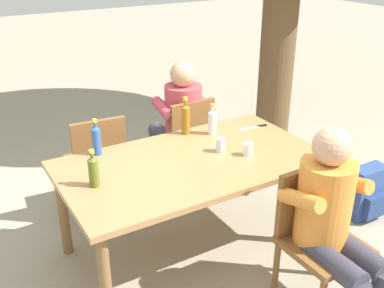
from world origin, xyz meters
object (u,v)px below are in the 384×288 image
(bottle_olive, at_px, (93,171))
(backpack_by_near_side, at_px, (367,193))
(dining_table, at_px, (192,170))
(table_knife, at_px, (255,127))
(cup_glass, at_px, (220,145))
(chair_near_right, at_px, (316,231))
(person_in_plaid_shirt, at_px, (333,217))
(cup_white, at_px, (248,149))
(chair_far_right, at_px, (185,139))
(bottle_amber, at_px, (186,118))
(bottle_blue, at_px, (96,139))
(chair_far_left, at_px, (98,160))
(person_in_white_shirt, at_px, (179,117))
(bottle_clear, at_px, (212,121))

(bottle_olive, distance_m, backpack_by_near_side, 2.25)
(dining_table, distance_m, table_knife, 0.77)
(cup_glass, bearing_deg, chair_near_right, -78.89)
(person_in_plaid_shirt, bearing_deg, cup_white, 92.09)
(chair_far_right, bearing_deg, cup_white, -91.88)
(person_in_plaid_shirt, distance_m, cup_glass, 0.94)
(dining_table, distance_m, chair_far_right, 0.91)
(bottle_amber, xyz_separation_m, bottle_blue, (-0.71, -0.00, -0.01))
(table_knife, bearing_deg, backpack_by_near_side, -40.32)
(chair_far_left, bearing_deg, chair_near_right, -63.15)
(chair_far_left, bearing_deg, bottle_olive, -109.37)
(dining_table, relative_size, table_knife, 7.41)
(person_in_white_shirt, bearing_deg, cup_glass, -100.18)
(bottle_amber, distance_m, cup_glass, 0.41)
(bottle_blue, bearing_deg, backpack_by_near_side, -21.58)
(person_in_white_shirt, height_order, bottle_olive, person_in_white_shirt)
(bottle_clear, distance_m, bottle_olive, 1.09)
(chair_far_left, xyz_separation_m, backpack_by_near_side, (1.85, -1.16, -0.28))
(chair_far_left, height_order, cup_glass, chair_far_left)
(bottle_amber, xyz_separation_m, bottle_olive, (-0.88, -0.42, -0.02))
(bottle_amber, xyz_separation_m, cup_white, (0.18, -0.55, -0.08))
(person_in_plaid_shirt, xyz_separation_m, bottle_olive, (-1.09, 0.91, 0.18))
(cup_white, bearing_deg, chair_far_right, 88.12)
(person_in_plaid_shirt, distance_m, table_knife, 1.20)
(bottle_amber, height_order, backpack_by_near_side, bottle_amber)
(chair_far_left, xyz_separation_m, bottle_clear, (0.77, -0.49, 0.35))
(bottle_olive, distance_m, table_knife, 1.44)
(bottle_amber, height_order, bottle_blue, bottle_amber)
(person_in_white_shirt, xyz_separation_m, cup_white, (-0.03, -1.04, 0.12))
(chair_far_right, distance_m, bottle_clear, 0.60)
(person_in_white_shirt, bearing_deg, chair_near_right, -90.03)
(chair_far_right, relative_size, bottle_clear, 3.58)
(cup_white, bearing_deg, person_in_plaid_shirt, -87.91)
(person_in_white_shirt, relative_size, person_in_plaid_shirt, 1.00)
(dining_table, bearing_deg, chair_far_right, 63.18)
(dining_table, distance_m, person_in_plaid_shirt, 0.99)
(chair_near_right, bearing_deg, cup_glass, 101.11)
(chair_far_right, distance_m, bottle_olive, 1.39)
(bottle_clear, bearing_deg, bottle_blue, 173.15)
(chair_far_left, height_order, bottle_amber, bottle_amber)
(bottle_olive, relative_size, bottle_blue, 0.93)
(person_in_white_shirt, height_order, cup_white, person_in_white_shirt)
(cup_glass, relative_size, cup_white, 1.14)
(person_in_plaid_shirt, bearing_deg, backpack_by_near_side, 27.68)
(person_in_white_shirt, bearing_deg, bottle_olive, -140.22)
(chair_far_left, xyz_separation_m, cup_white, (0.78, -0.93, 0.29))
(chair_near_right, relative_size, person_in_white_shirt, 0.74)
(chair_far_right, xyz_separation_m, chair_far_left, (-0.81, 0.00, 0.00))
(chair_far_right, distance_m, chair_near_right, 1.60)
(cup_glass, distance_m, cup_white, 0.20)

